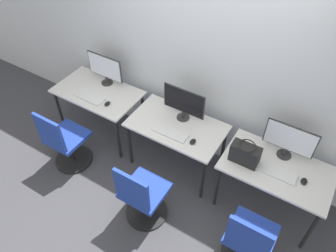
# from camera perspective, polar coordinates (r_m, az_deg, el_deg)

# --- Properties ---
(ground_plane) EXTENTS (20.00, 20.00, 0.00)m
(ground_plane) POSITION_cam_1_polar(r_m,az_deg,el_deg) (4.15, -0.96, -9.58)
(ground_plane) COLOR #3D3D42
(wall_back) EXTENTS (12.00, 0.05, 2.80)m
(wall_back) POSITION_cam_1_polar(r_m,az_deg,el_deg) (3.67, 5.41, 12.12)
(wall_back) COLOR silver
(wall_back) RESTS_ON ground_plane
(desk_left) EXTENTS (1.12, 0.65, 0.71)m
(desk_left) POSITION_cam_1_polar(r_m,az_deg,el_deg) (4.40, -12.07, 5.12)
(desk_left) COLOR silver
(desk_left) RESTS_ON ground_plane
(monitor_left) EXTENTS (0.52, 0.15, 0.42)m
(monitor_left) POSITION_cam_1_polar(r_m,az_deg,el_deg) (4.33, -10.92, 9.84)
(monitor_left) COLOR #2D2D2D
(monitor_left) RESTS_ON desk_left
(keyboard_left) EXTENTS (0.42, 0.15, 0.02)m
(keyboard_left) POSITION_cam_1_polar(r_m,az_deg,el_deg) (4.26, -13.59, 4.91)
(keyboard_left) COLOR silver
(keyboard_left) RESTS_ON desk_left
(mouse_left) EXTENTS (0.06, 0.09, 0.03)m
(mouse_left) POSITION_cam_1_polar(r_m,az_deg,el_deg) (4.11, -10.52, 3.84)
(mouse_left) COLOR black
(mouse_left) RESTS_ON desk_left
(office_chair_left) EXTENTS (0.48, 0.48, 0.92)m
(office_chair_left) POSITION_cam_1_polar(r_m,az_deg,el_deg) (4.23, -17.46, -2.89)
(office_chair_left) COLOR black
(office_chair_left) RESTS_ON ground_plane
(desk_center) EXTENTS (1.12, 0.65, 0.71)m
(desk_center) POSITION_cam_1_polar(r_m,az_deg,el_deg) (3.84, 1.53, -0.70)
(desk_center) COLOR silver
(desk_center) RESTS_ON ground_plane
(monitor_center) EXTENTS (0.52, 0.15, 0.42)m
(monitor_center) POSITION_cam_1_polar(r_m,az_deg,el_deg) (3.72, 2.76, 4.07)
(monitor_center) COLOR #2D2D2D
(monitor_center) RESTS_ON desk_center
(keyboard_center) EXTENTS (0.42, 0.15, 0.02)m
(keyboard_center) POSITION_cam_1_polar(r_m,az_deg,el_deg) (3.69, 0.37, -1.12)
(keyboard_center) COLOR silver
(keyboard_center) RESTS_ON desk_center
(mouse_center) EXTENTS (0.06, 0.09, 0.03)m
(mouse_center) POSITION_cam_1_polar(r_m,az_deg,el_deg) (3.59, 4.35, -2.73)
(mouse_center) COLOR black
(mouse_center) RESTS_ON desk_center
(office_chair_center) EXTENTS (0.48, 0.48, 0.92)m
(office_chair_center) POSITION_cam_1_polar(r_m,az_deg,el_deg) (3.57, -4.50, -12.32)
(office_chair_center) COLOR black
(office_chair_center) RESTS_ON ground_plane
(desk_right) EXTENTS (1.12, 0.65, 0.71)m
(desk_right) POSITION_cam_1_polar(r_m,az_deg,el_deg) (3.61, 18.25, -7.75)
(desk_right) COLOR silver
(desk_right) RESTS_ON ground_plane
(monitor_right) EXTENTS (0.52, 0.15, 0.42)m
(monitor_right) POSITION_cam_1_polar(r_m,az_deg,el_deg) (3.52, 20.40, -2.30)
(monitor_right) COLOR #2D2D2D
(monitor_right) RESTS_ON desk_right
(keyboard_right) EXTENTS (0.42, 0.15, 0.02)m
(keyboard_right) POSITION_cam_1_polar(r_m,az_deg,el_deg) (3.50, 18.25, -7.59)
(keyboard_right) COLOR silver
(keyboard_right) RESTS_ON desk_right
(mouse_right) EXTENTS (0.06, 0.09, 0.03)m
(mouse_right) POSITION_cam_1_polar(r_m,az_deg,el_deg) (3.51, 22.60, -8.88)
(mouse_right) COLOR black
(mouse_right) RESTS_ON desk_right
(office_chair_right) EXTENTS (0.48, 0.48, 0.92)m
(office_chair_right) POSITION_cam_1_polar(r_m,az_deg,el_deg) (3.40, 13.76, -19.08)
(office_chair_right) COLOR black
(office_chair_right) RESTS_ON ground_plane
(handbag) EXTENTS (0.30, 0.18, 0.25)m
(handbag) POSITION_cam_1_polar(r_m,az_deg,el_deg) (3.43, 13.27, -4.73)
(handbag) COLOR black
(handbag) RESTS_ON desk_right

